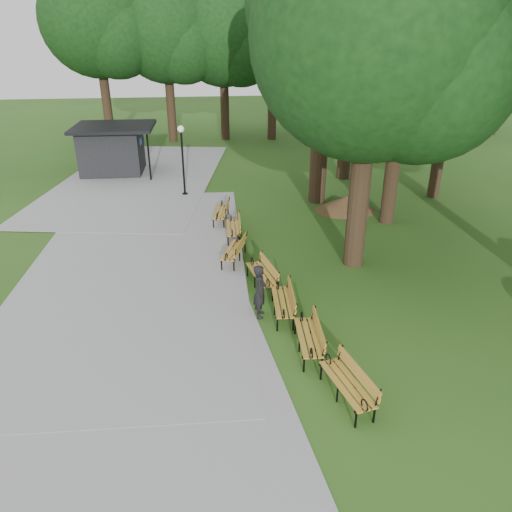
{
  "coord_description": "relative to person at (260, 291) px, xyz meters",
  "views": [
    {
      "loc": [
        -1.49,
        -12.98,
        7.63
      ],
      "look_at": [
        0.17,
        0.82,
        1.1
      ],
      "focal_mm": 34.1,
      "sensor_mm": 36.0,
      "label": 1
    }
  ],
  "objects": [
    {
      "name": "tree_backdrop",
      "position": [
        6.94,
        24.82,
        7.42
      ],
      "size": [
        36.86,
        7.95,
        16.47
      ],
      "primitive_type": null,
      "color": "black",
      "rests_on": "ground"
    },
    {
      "name": "bench_6",
      "position": [
        -0.71,
        7.8,
        -0.38
      ],
      "size": [
        0.96,
        1.98,
        0.88
      ],
      "primitive_type": null,
      "rotation": [
        0.0,
        0.0,
        -1.75
      ],
      "color": "#B07D28",
      "rests_on": "ground"
    },
    {
      "name": "kiosk",
      "position": [
        -6.44,
        16.45,
        0.55
      ],
      "size": [
        4.47,
        3.91,
        2.74
      ],
      "primitive_type": null,
      "rotation": [
        0.0,
        0.0,
        -0.02
      ],
      "color": "black",
      "rests_on": "ground"
    },
    {
      "name": "lawn_tree_5",
      "position": [
        9.98,
        9.99,
        6.0
      ],
      "size": [
        5.79,
        5.79,
        9.75
      ],
      "color": "black",
      "rests_on": "ground"
    },
    {
      "name": "bench_5",
      "position": [
        -0.33,
        5.9,
        -0.38
      ],
      "size": [
        0.72,
        1.93,
        0.88
      ],
      "primitive_type": null,
      "rotation": [
        0.0,
        0.0,
        -1.61
      ],
      "color": "#B07D28",
      "rests_on": "ground"
    },
    {
      "name": "bench_1",
      "position": [
        1.0,
        -1.88,
        -0.38
      ],
      "size": [
        0.76,
        1.94,
        0.88
      ],
      "primitive_type": null,
      "rotation": [
        0.0,
        0.0,
        -1.64
      ],
      "color": "#B07D28",
      "rests_on": "ground"
    },
    {
      "name": "person",
      "position": [
        0.0,
        0.0,
        0.0
      ],
      "size": [
        0.47,
        0.65,
        1.63
      ],
      "primitive_type": "imported",
      "rotation": [
        0.0,
        0.0,
        1.42
      ],
      "color": "black",
      "rests_on": "ground"
    },
    {
      "name": "bench_4",
      "position": [
        -0.47,
        3.74,
        -0.38
      ],
      "size": [
        1.23,
        2.0,
        0.88
      ],
      "primitive_type": null,
      "rotation": [
        0.0,
        0.0,
        -1.9
      ],
      "color": "#B07D28",
      "rests_on": "ground"
    },
    {
      "name": "lawn_tree_0",
      "position": [
        3.74,
        3.06,
        6.61
      ],
      "size": [
        7.44,
        7.44,
        11.18
      ],
      "color": "black",
      "rests_on": "ground"
    },
    {
      "name": "bench_3",
      "position": [
        0.26,
        1.77,
        -0.38
      ],
      "size": [
        0.99,
        1.99,
        0.88
      ],
      "primitive_type": null,
      "rotation": [
        0.0,
        0.0,
        -1.38
      ],
      "color": "#B07D28",
      "rests_on": "ground"
    },
    {
      "name": "lawn_tree_1",
      "position": [
        6.41,
        6.89,
        6.96
      ],
      "size": [
        5.86,
        5.86,
        10.76
      ],
      "color": "black",
      "rests_on": "ground"
    },
    {
      "name": "lamp_post",
      "position": [
        -2.32,
        11.73,
        1.63
      ],
      "size": [
        0.32,
        0.32,
        3.44
      ],
      "color": "black",
      "rests_on": "ground"
    },
    {
      "name": "path",
      "position": [
        -4.08,
        3.94,
        -0.79
      ],
      "size": [
        12.0,
        38.0,
        0.06
      ],
      "primitive_type": "cube",
      "color": "gray",
      "rests_on": "ground"
    },
    {
      "name": "bench_0",
      "position": [
        1.47,
        -3.76,
        -0.38
      ],
      "size": [
        1.03,
        1.99,
        0.88
      ],
      "primitive_type": null,
      "rotation": [
        0.0,
        0.0,
        -1.35
      ],
      "color": "#B07D28",
      "rests_on": "ground"
    },
    {
      "name": "dirt_mound",
      "position": [
        5.06,
        8.52,
        -0.47
      ],
      "size": [
        2.34,
        2.34,
        0.69
      ],
      "primitive_type": "cone",
      "color": "#47301C",
      "rests_on": "ground"
    },
    {
      "name": "bench_2",
      "position": [
        0.65,
        -0.04,
        -0.38
      ],
      "size": [
        0.77,
        1.94,
        0.88
      ],
      "primitive_type": null,
      "rotation": [
        0.0,
        0.0,
        -1.64
      ],
      "color": "#B07D28",
      "rests_on": "ground"
    },
    {
      "name": "ground",
      "position": [
        -0.08,
        0.94,
        -0.82
      ],
      "size": [
        100.0,
        100.0,
        0.0
      ],
      "primitive_type": "plane",
      "color": "#254D16",
      "rests_on": "ground"
    }
  ]
}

